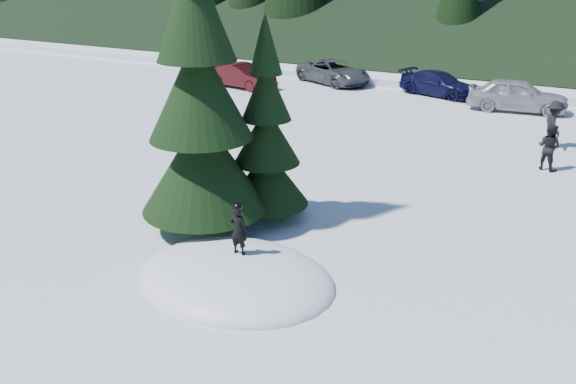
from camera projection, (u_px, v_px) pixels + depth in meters
The scene contains 12 objects.
ground at pixel (236, 279), 12.18m from camera, with size 200.00×200.00×0.00m, color white.
snow_mound at pixel (236, 279), 12.18m from camera, with size 4.48×3.52×0.96m, color white.
spruce_tall at pixel (200, 102), 13.44m from camera, with size 3.20×3.20×8.60m.
spruce_short at pixel (267, 142), 14.55m from camera, with size 2.20×2.20×5.37m.
child_skier at pixel (239, 230), 12.08m from camera, with size 0.41×0.27×1.12m, color black.
adult_0 at pixel (549, 147), 18.65m from camera, with size 0.76×0.59×1.57m, color black.
adult_2 at pixel (553, 124), 20.99m from camera, with size 1.15×0.66×1.78m, color black.
car_0 at pixel (205, 59), 37.59m from camera, with size 1.79×4.44×1.51m, color black.
car_1 at pixel (243, 76), 31.89m from camera, with size 1.44×4.12×1.36m, color #33090C.
car_2 at pixel (333, 72), 33.14m from camera, with size 2.28×4.95×1.38m, color #45474C.
car_3 at pixel (439, 84), 29.95m from camera, with size 1.77×4.35×1.26m, color black.
car_4 at pixel (517, 95), 26.54m from camera, with size 1.81×4.51×1.54m, color #9C9EA5.
Camera 1 is at (6.31, -8.64, 6.24)m, focal length 35.00 mm.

